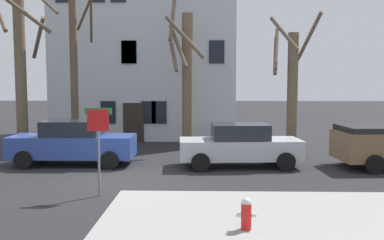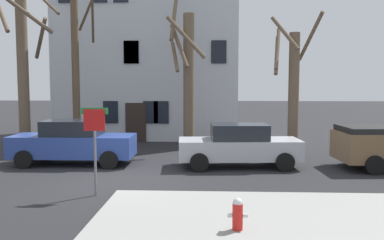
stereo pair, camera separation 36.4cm
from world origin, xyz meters
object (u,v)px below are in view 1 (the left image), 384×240
at_px(tree_bare_near, 21,70).
at_px(bicycle_leaning, 79,142).
at_px(fire_hydrant, 246,213).
at_px(car_silver_sedan, 240,145).
at_px(tree_bare_far, 186,75).
at_px(car_blue_sedan, 73,143).
at_px(street_sign_pole, 98,134).
at_px(building_main, 148,40).
at_px(tree_bare_end, 291,85).
at_px(tree_bare_mid, 74,65).

distance_m(tree_bare_near, bicycle_leaning, 4.21).
bearing_deg(fire_hydrant, car_silver_sedan, 86.09).
height_order(tree_bare_far, car_blue_sedan, tree_bare_far).
relative_size(car_silver_sedan, street_sign_pole, 1.87).
xyz_separation_m(car_blue_sedan, car_silver_sedan, (6.43, -0.22, -0.04)).
xyz_separation_m(tree_bare_far, car_blue_sedan, (-4.22, -4.09, -2.67)).
height_order(building_main, bicycle_leaning, building_main).
distance_m(car_silver_sedan, bicycle_leaning, 8.38).
xyz_separation_m(tree_bare_near, fire_hydrant, (9.13, -10.27, -3.30)).
height_order(tree_bare_end, street_sign_pole, tree_bare_end).
relative_size(building_main, tree_bare_mid, 1.51).
height_order(tree_bare_far, street_sign_pole, tree_bare_far).
distance_m(tree_bare_end, car_silver_sedan, 4.55).
relative_size(building_main, street_sign_pole, 4.53).
bearing_deg(bicycle_leaning, tree_bare_mid, -84.34).
relative_size(tree_bare_mid, tree_bare_end, 1.20).
xyz_separation_m(building_main, fire_hydrant, (4.22, -16.99, -5.26)).
xyz_separation_m(tree_bare_far, fire_hydrant, (1.72, -11.51, -3.07)).
relative_size(tree_bare_near, car_blue_sedan, 1.59).
relative_size(building_main, tree_bare_far, 1.51).
height_order(tree_bare_mid, car_silver_sedan, tree_bare_mid).
xyz_separation_m(car_blue_sedan, street_sign_pole, (2.12, -4.48, 0.89)).
bearing_deg(building_main, car_blue_sedan, -100.15).
relative_size(building_main, tree_bare_end, 1.81).
distance_m(tree_bare_end, street_sign_pole, 10.09).
xyz_separation_m(tree_bare_mid, car_blue_sedan, (0.83, -3.01, -3.12)).
height_order(fire_hydrant, street_sign_pole, street_sign_pole).
relative_size(tree_bare_near, tree_bare_end, 1.20).
bearing_deg(bicycle_leaning, car_silver_sedan, -28.81).
distance_m(tree_bare_near, fire_hydrant, 14.13).
distance_m(tree_bare_near, car_silver_sedan, 10.52).
bearing_deg(tree_bare_end, tree_bare_far, 164.96).
bearing_deg(tree_bare_far, fire_hydrant, -81.52).
bearing_deg(tree_bare_near, fire_hydrant, -48.36).
distance_m(tree_bare_near, street_sign_pole, 9.27).
height_order(tree_bare_mid, car_blue_sedan, tree_bare_mid).
distance_m(building_main, car_silver_sedan, 11.92).
xyz_separation_m(tree_bare_mid, street_sign_pole, (2.94, -7.50, -2.23)).
xyz_separation_m(tree_bare_mid, tree_bare_far, (5.05, 1.08, -0.45)).
xyz_separation_m(tree_bare_mid, tree_bare_end, (9.79, -0.19, -0.92)).
distance_m(tree_bare_far, bicycle_leaning, 6.03).
bearing_deg(bicycle_leaning, tree_bare_far, 3.07).
xyz_separation_m(tree_bare_mid, bicycle_leaning, (-0.08, 0.80, -3.62)).
relative_size(tree_bare_end, car_silver_sedan, 1.35).
relative_size(tree_bare_end, car_blue_sedan, 1.32).
relative_size(tree_bare_near, tree_bare_far, 1.01).
bearing_deg(car_blue_sedan, car_silver_sedan, -1.93).
bearing_deg(tree_bare_mid, fire_hydrant, -57.05).
distance_m(building_main, bicycle_leaning, 8.29).
relative_size(tree_bare_mid, fire_hydrant, 11.05).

